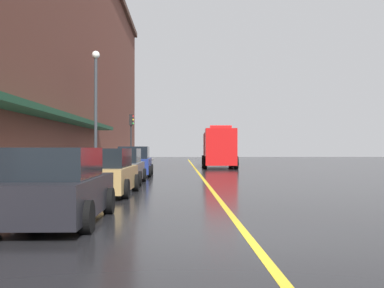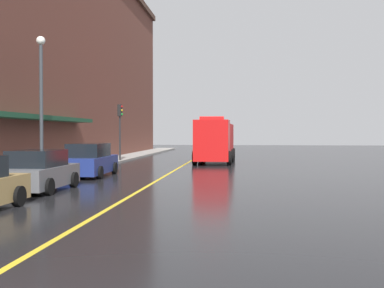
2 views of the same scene
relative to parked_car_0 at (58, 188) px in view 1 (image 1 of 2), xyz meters
The scene contains 14 objects.
ground_plane 23.43m from the parked_car_0, 80.44° to the left, with size 112.00×112.00×0.00m, color black.
sidewalk_left 23.21m from the parked_car_0, 95.72° to the left, with size 2.40×70.00×0.15m, color gray.
lane_center_stripe 23.43m from the parked_car_0, 80.44° to the left, with size 0.16×70.00×0.01m, color gold.
brick_building_left 25.33m from the parked_car_0, 113.37° to the left, with size 13.23×64.00×17.39m.
parked_car_0 is the anchor object (origin of this frame).
parked_car_1 6.16m from the parked_car_0, 89.87° to the left, with size 2.17×4.44×1.61m.
parked_car_2 11.32m from the parked_car_0, 90.10° to the left, with size 2.04×4.12×1.61m.
parked_car_3 17.52m from the parked_car_0, 90.05° to the left, with size 2.16×4.83×1.73m.
fire_truck 29.98m from the parked_car_0, 78.56° to the left, with size 2.94×8.19×3.41m.
parking_meter_0 15.03m from the parked_car_0, 95.58° to the left, with size 0.14×0.18×1.33m.
parking_meter_1 8.95m from the parked_car_0, 99.40° to the left, with size 0.14×0.18×1.33m.
parking_meter_2 2.10m from the parked_car_0, 134.82° to the left, with size 0.14×0.18×1.33m.
street_lamp_left 16.73m from the parked_car_0, 97.26° to the left, with size 0.44×0.44×6.94m.
traffic_light_near 29.17m from the parked_car_0, 92.76° to the left, with size 0.38×0.36×4.30m.
Camera 1 is at (-1.25, -8.33, 1.61)m, focal length 44.03 mm.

